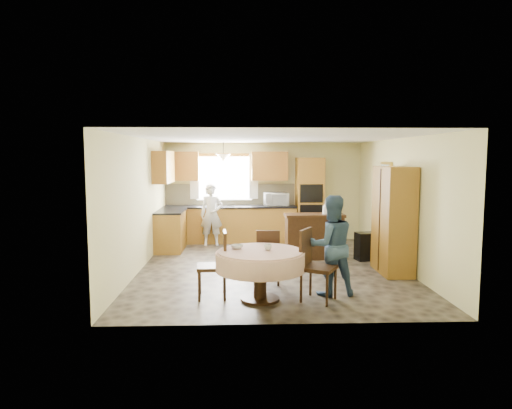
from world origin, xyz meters
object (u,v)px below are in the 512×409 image
object	(u,v)px
dining_table	(260,262)
chair_left	(217,261)
person_dining	(331,245)
cupboard	(393,220)
oven_tower	(309,200)
person_sink	(212,215)
chair_right	(313,261)
chair_back	(268,254)
sideboard	(314,237)

from	to	relation	value
dining_table	chair_left	world-z (taller)	chair_left
person_dining	cupboard	bearing A→B (deg)	-145.35
oven_tower	chair_left	bearing A→B (deg)	-114.94
person_sink	chair_right	bearing A→B (deg)	-74.51
cupboard	person_dining	distance (m)	1.94
cupboard	chair_left	world-z (taller)	cupboard
chair_back	chair_right	bearing A→B (deg)	127.00
oven_tower	cupboard	bearing A→B (deg)	-71.18
chair_back	person_sink	xyz separation A→B (m)	(-1.14, 3.46, 0.23)
chair_back	person_sink	size ratio (longest dim) A/B	0.63
dining_table	chair_right	world-z (taller)	chair_right
sideboard	chair_back	bearing A→B (deg)	-121.19
chair_left	chair_back	distance (m)	1.06
oven_tower	cupboard	xyz separation A→B (m)	(1.07, -3.14, -0.08)
chair_left	person_dining	world-z (taller)	person_dining
person_sink	chair_left	bearing A→B (deg)	-92.20
chair_right	person_sink	bearing A→B (deg)	51.47
dining_table	chair_left	xyz separation A→B (m)	(-0.64, 0.17, -0.02)
cupboard	person_dining	size ratio (longest dim) A/B	1.26
chair_right	person_sink	xyz separation A→B (m)	(-1.77, 4.32, 0.15)
sideboard	person_sink	bearing A→B (deg)	144.60
dining_table	chair_right	xyz separation A→B (m)	(0.79, -0.02, 0.00)
chair_left	chair_back	xyz separation A→B (m)	(0.81, 0.68, -0.05)
oven_tower	chair_right	bearing A→B (deg)	-98.08
sideboard	cupboard	bearing A→B (deg)	-46.90
chair_back	person_dining	size ratio (longest dim) A/B	0.60
dining_table	chair_back	distance (m)	0.86
oven_tower	chair_right	xyz separation A→B (m)	(-0.67, -4.71, -0.47)
chair_back	dining_table	bearing A→B (deg)	79.74
oven_tower	cupboard	distance (m)	3.32
sideboard	chair_left	distance (m)	3.27
chair_back	chair_right	distance (m)	1.06
chair_right	oven_tower	bearing A→B (deg)	21.11
dining_table	chair_right	distance (m)	0.79
oven_tower	chair_left	xyz separation A→B (m)	(-2.10, -4.53, -0.50)
sideboard	chair_left	world-z (taller)	chair_left
dining_table	person_sink	distance (m)	4.41
person_sink	person_dining	distance (m)	4.56
cupboard	dining_table	size ratio (longest dim) A/B	1.48
oven_tower	dining_table	world-z (taller)	oven_tower
sideboard	chair_right	world-z (taller)	chair_right
chair_left	chair_back	bearing A→B (deg)	126.46
sideboard	person_sink	xyz separation A→B (m)	(-2.25, 1.49, 0.30)
sideboard	chair_back	world-z (taller)	chair_back
cupboard	person_dining	bearing A→B (deg)	-137.30
dining_table	chair_right	bearing A→B (deg)	-1.09
cupboard	chair_back	size ratio (longest dim) A/B	2.10
chair_left	person_sink	world-z (taller)	person_sink
oven_tower	dining_table	bearing A→B (deg)	-107.29
cupboard	chair_back	distance (m)	2.51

